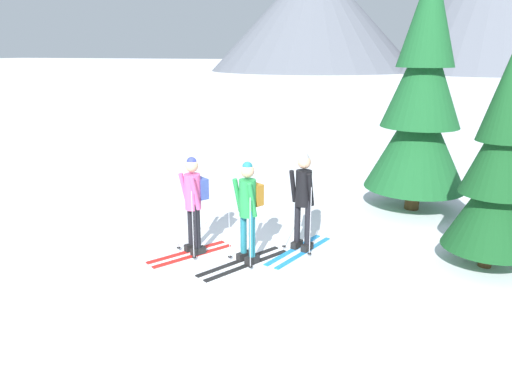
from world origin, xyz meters
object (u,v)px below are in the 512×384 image
object	(u,v)px
skier_in_green	(248,207)
pine_tree_mid	(498,171)
skier_in_black	(303,198)
pine_tree_near	(421,101)
skier_in_pink	(194,200)

from	to	relation	value
skier_in_green	pine_tree_mid	distance (m)	4.03
skier_in_black	pine_tree_near	size ratio (longest dim) A/B	0.34
skier_in_pink	skier_in_green	world-z (taller)	skier_in_green
skier_in_pink	pine_tree_mid	distance (m)	5.00
skier_in_pink	pine_tree_mid	xyz separation A→B (m)	(4.83, 1.11, 0.65)
skier_in_black	pine_tree_mid	world-z (taller)	pine_tree_mid
pine_tree_near	skier_in_green	bearing A→B (deg)	-122.63
skier_in_green	skier_in_black	xyz separation A→B (m)	(0.73, 0.80, -0.00)
skier_in_pink	pine_tree_mid	bearing A→B (deg)	12.89
skier_in_pink	pine_tree_near	xyz separation A→B (m)	(3.55, 3.90, 1.44)
skier_in_green	skier_in_black	world-z (taller)	skier_in_black
skier_in_pink	skier_in_black	size ratio (longest dim) A/B	0.98
pine_tree_near	pine_tree_mid	xyz separation A→B (m)	(1.28, -2.80, -0.79)
skier_in_black	pine_tree_mid	distance (m)	3.16
skier_in_pink	skier_in_green	size ratio (longest dim) A/B	1.00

